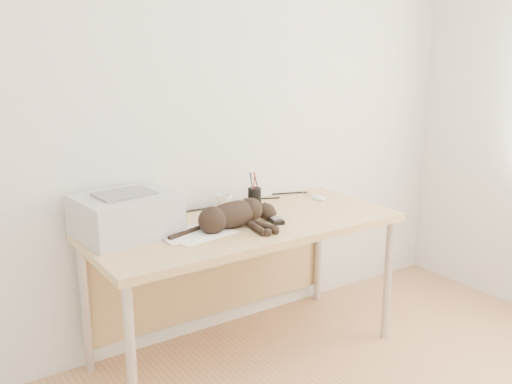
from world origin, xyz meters
TOP-DOWN VIEW (x-y plane):
  - wall_back at (0.00, 1.75)m, footprint 3.50×0.00m
  - desk at (0.00, 1.48)m, footprint 1.60×0.70m
  - printer at (-0.57, 1.54)m, footprint 0.47×0.41m
  - papers at (-0.29, 1.36)m, footprint 0.36×0.27m
  - cat at (-0.11, 1.35)m, footprint 0.61×0.28m
  - mug at (0.03, 1.64)m, footprint 0.12×0.12m
  - pen_cup at (0.21, 1.62)m, footprint 0.07×0.07m
  - remote_grey at (0.19, 1.64)m, footprint 0.06×0.17m
  - remote_black at (0.14, 1.34)m, footprint 0.09×0.20m
  - mouse at (0.60, 1.53)m, footprint 0.07×0.11m
  - cable_tangle at (0.00, 1.70)m, footprint 1.36×0.09m

SIDE VIEW (x-z plane):
  - desk at x=0.00m, z-range 0.24..0.98m
  - papers at x=-0.29m, z-range 0.74..0.75m
  - cable_tangle at x=0.00m, z-range 0.74..0.75m
  - remote_grey at x=0.19m, z-range 0.74..0.76m
  - remote_black at x=0.14m, z-range 0.74..0.76m
  - mouse at x=0.60m, z-range 0.74..0.77m
  - mug at x=0.03m, z-range 0.74..0.82m
  - pen_cup at x=0.21m, z-range 0.70..0.89m
  - cat at x=-0.11m, z-range 0.73..0.87m
  - printer at x=-0.57m, z-range 0.74..0.94m
  - wall_back at x=0.00m, z-range -0.45..3.05m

